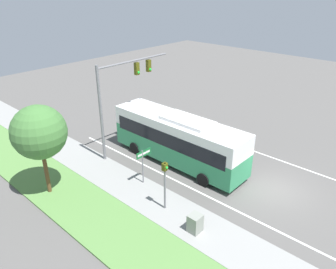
{
  "coord_description": "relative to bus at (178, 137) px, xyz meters",
  "views": [
    {
      "loc": [
        -17.47,
        -6.64,
        12.06
      ],
      "look_at": [
        -1.56,
        7.85,
        1.85
      ],
      "focal_mm": 35.0,
      "sensor_mm": 36.0,
      "label": 1
    }
  ],
  "objects": [
    {
      "name": "signal_gantry",
      "position": [
        -1.51,
        4.1,
        3.07
      ],
      "size": [
        6.66,
        0.41,
        7.06
      ],
      "color": "slate",
      "rests_on": "ground_plane"
    },
    {
      "name": "utility_cabinet",
      "position": [
        -5.05,
        -5.53,
        -1.33
      ],
      "size": [
        0.68,
        0.63,
        1.01
      ],
      "color": "gray",
      "rests_on": "sidewalk"
    },
    {
      "name": "pedestrian_signal",
      "position": [
        -4.7,
        -3.07,
        0.15
      ],
      "size": [
        0.28,
        0.34,
        3.1
      ],
      "color": "slate",
      "rests_on": "ground_plane"
    },
    {
      "name": "ground_plane",
      "position": [
        1.61,
        -6.84,
        -1.96
      ],
      "size": [
        80.0,
        80.0,
        0.0
      ],
      "primitive_type": "plane",
      "color": "#565451"
    },
    {
      "name": "lane_divider_far",
      "position": [
        5.21,
        -6.84,
        -1.96
      ],
      "size": [
        0.14,
        30.0,
        0.01
      ],
      "color": "silver",
      "rests_on": "ground_plane"
    },
    {
      "name": "lane_divider_near",
      "position": [
        -1.99,
        -6.84,
        -1.96
      ],
      "size": [
        0.14,
        30.0,
        0.01
      ],
      "color": "silver",
      "rests_on": "ground_plane"
    },
    {
      "name": "roadside_tree",
      "position": [
        -8.3,
        3.4,
        2.19
      ],
      "size": [
        3.18,
        3.18,
        5.66
      ],
      "color": "brown",
      "rests_on": "grass_verge"
    },
    {
      "name": "street_sign",
      "position": [
        -3.65,
        -0.24,
        -0.23
      ],
      "size": [
        1.21,
        0.08,
        2.47
      ],
      "color": "slate",
      "rests_on": "ground_plane"
    },
    {
      "name": "bus",
      "position": [
        0.0,
        0.0,
        0.0
      ],
      "size": [
        2.75,
        10.46,
        3.61
      ],
      "color": "#2D8956",
      "rests_on": "ground_plane"
    },
    {
      "name": "sidewalk",
      "position": [
        -4.59,
        -6.84,
        -1.9
      ],
      "size": [
        2.8,
        80.0,
        0.12
      ],
      "color": "gray",
      "rests_on": "ground_plane"
    }
  ]
}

